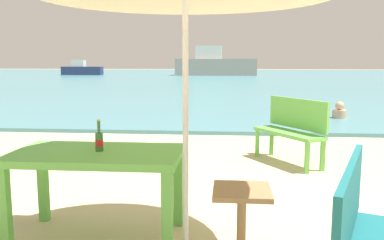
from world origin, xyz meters
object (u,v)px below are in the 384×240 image
boat_barge (82,70)px  picnic_table_green (97,164)px  swimmer_person (339,112)px  bench_teal_center (365,238)px  beer_bottle_amber (99,140)px  bench_green_left (292,127)px  boat_tanker (215,65)px  side_table_wood (242,212)px

boat_barge → picnic_table_green: bearing=-70.0°
picnic_table_green → boat_barge: (-12.37, 34.02, -0.09)m
swimmer_person → bench_teal_center: bearing=-103.6°
beer_bottle_amber → bench_green_left: 3.44m
picnic_table_green → swimmer_person: size_ratio=3.41×
bench_green_left → boat_tanker: (-2.17, 31.26, 0.47)m
picnic_table_green → boat_barge: size_ratio=0.38×
swimmer_person → boat_tanker: bearing=98.4°
picnic_table_green → bench_teal_center: size_ratio=1.12×
bench_teal_center → beer_bottle_amber: bearing=149.8°
side_table_wood → boat_tanker: size_ratio=0.08×
boat_barge → boat_tanker: boat_tanker is taller
beer_bottle_amber → boat_barge: (-12.39, 34.01, -0.29)m
beer_bottle_amber → side_table_wood: size_ratio=0.49×
boat_tanker → side_table_wood: bearing=-87.7°
side_table_wood → boat_tanker: boat_tanker is taller
beer_bottle_amber → swimmer_person: 8.10m
beer_bottle_amber → swimmer_person: beer_bottle_amber is taller
boat_tanker → bench_green_left: bearing=-86.0°
boat_barge → boat_tanker: bearing=0.1°
beer_bottle_amber → boat_tanker: size_ratio=0.04×
side_table_wood → picnic_table_green: bearing=169.7°
side_table_wood → bench_green_left: bearing=74.7°
bench_teal_center → boat_tanker: boat_tanker is taller
beer_bottle_amber → boat_tanker: bearing=90.3°
picnic_table_green → boat_tanker: bearing=90.3°
beer_bottle_amber → side_table_wood: (1.18, -0.23, -0.50)m
picnic_table_green → bench_green_left: size_ratio=1.16×
side_table_wood → bench_green_left: size_ratio=0.45×
boat_barge → boat_tanker: (12.22, 0.03, 0.45)m
beer_bottle_amber → side_table_wood: beer_bottle_amber is taller
picnic_table_green → boat_tanker: boat_tanker is taller
bench_green_left → swimmer_person: (1.80, 4.34, -0.30)m
beer_bottle_amber → bench_teal_center: bearing=-30.2°
picnic_table_green → boat_tanker: 34.05m
beer_bottle_amber → boat_barge: bearing=110.0°
swimmer_person → boat_tanker: (-3.97, 26.92, 0.78)m
picnic_table_green → swimmer_person: 8.10m
bench_teal_center → swimmer_person: 8.43m
boat_barge → boat_tanker: 12.23m
bench_green_left → beer_bottle_amber: bearing=-125.7°
picnic_table_green → side_table_wood: bearing=-10.3°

